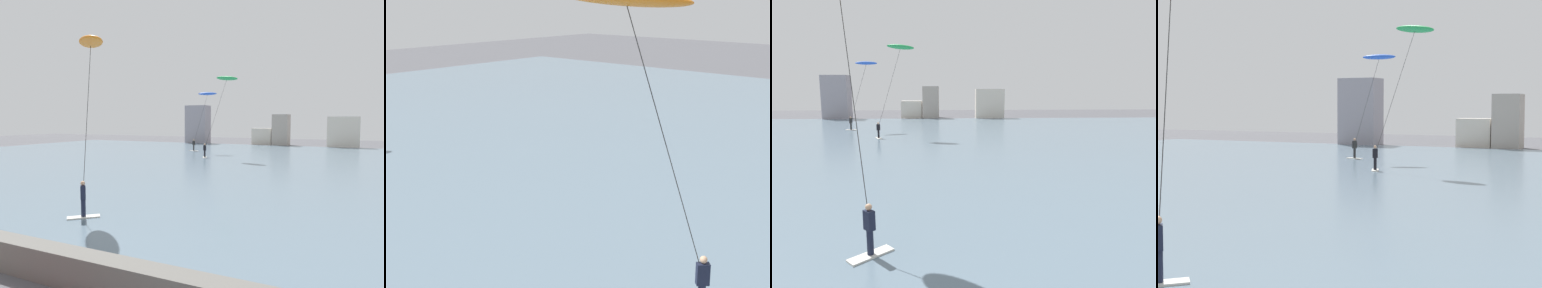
{
  "view_description": "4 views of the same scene",
  "coord_description": "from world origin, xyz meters",
  "views": [
    {
      "loc": [
        10.04,
        -3.32,
        4.4
      ],
      "look_at": [
        2.48,
        12.91,
        3.16
      ],
      "focal_mm": 31.56,
      "sensor_mm": 36.0,
      "label": 1
    },
    {
      "loc": [
        -13.16,
        1.3,
        8.42
      ],
      "look_at": [
        2.16,
        14.69,
        3.07
      ],
      "focal_mm": 54.46,
      "sensor_mm": 36.0,
      "label": 2
    },
    {
      "loc": [
        1.78,
        -1.7,
        5.1
      ],
      "look_at": [
        2.56,
        13.32,
        2.63
      ],
      "focal_mm": 31.65,
      "sensor_mm": 36.0,
      "label": 3
    },
    {
      "loc": [
        9.29,
        -2.57,
        4.35
      ],
      "look_at": [
        1.08,
        15.3,
        3.06
      ],
      "focal_mm": 54.95,
      "sensor_mm": 36.0,
      "label": 4
    }
  ],
  "objects": [
    {
      "name": "water_bay",
      "position": [
        0.0,
        29.98,
        0.05
      ],
      "size": [
        84.0,
        52.0,
        0.1
      ],
      "primitive_type": "cube",
      "color": "slate",
      "rests_on": "ground"
    },
    {
      "name": "kitesurfer_orange",
      "position": [
        -1.5,
        9.69,
        7.61
      ],
      "size": [
        3.33,
        4.04,
        8.52
      ],
      "color": "silver",
      "rests_on": "water_bay"
    },
    {
      "name": "kitesurfer_blue",
      "position": [
        -7.91,
        39.56,
        7.01
      ],
      "size": [
        4.36,
        1.75,
        8.19
      ],
      "color": "silver",
      "rests_on": "water_bay"
    },
    {
      "name": "kitesurfer_green",
      "position": [
        -3.05,
        33.6,
        8.35
      ],
      "size": [
        4.37,
        2.67,
        9.59
      ],
      "color": "silver",
      "rests_on": "water_bay"
    },
    {
      "name": "far_shore_buildings",
      "position": [
        -5.55,
        57.08,
        2.97
      ],
      "size": [
        30.48,
        4.22,
        7.32
      ],
      "color": "gray",
      "rests_on": "ground"
    }
  ]
}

